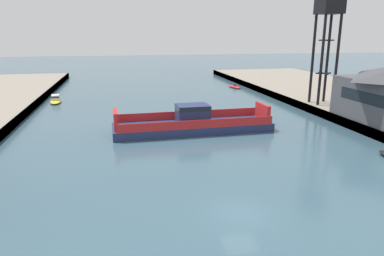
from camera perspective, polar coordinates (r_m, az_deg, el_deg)
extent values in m
plane|color=#385666|center=(26.70, 7.79, -13.52)|extent=(400.00, 400.00, 0.00)
cube|color=#4C4742|center=(53.53, 23.78, 0.68)|extent=(0.30, 140.00, 1.29)
cube|color=navy|center=(47.35, 0.10, 0.13)|extent=(21.21, 6.28, 1.10)
cube|color=red|center=(49.77, -0.66, 2.16)|extent=(20.23, 0.60, 1.10)
cube|color=red|center=(44.41, 0.94, 0.59)|extent=(20.23, 0.60, 1.10)
cube|color=navy|center=(46.92, 0.10, 2.27)|extent=(4.29, 3.28, 2.53)
cube|color=black|center=(46.73, 0.10, 3.36)|extent=(4.33, 3.32, 0.60)
cube|color=red|center=(50.18, 11.34, 2.62)|extent=(0.60, 4.06, 2.20)
cube|color=red|center=(45.75, -12.23, 1.38)|extent=(0.60, 4.06, 2.20)
ellipsoid|color=yellow|center=(72.29, -21.16, 4.07)|extent=(2.55, 6.10, 0.53)
cube|color=silver|center=(72.61, -21.20, 4.68)|extent=(1.58, 2.20, 0.88)
cube|color=black|center=(72.60, -21.21, 4.77)|extent=(1.63, 2.27, 0.27)
ellipsoid|color=red|center=(86.94, 6.90, 6.63)|extent=(2.36, 5.50, 0.46)
cube|color=#4C4C51|center=(86.87, 6.91, 6.94)|extent=(0.63, 0.47, 0.50)
cube|color=black|center=(50.25, 26.59, 4.29)|extent=(0.08, 11.16, 1.56)
cylinder|color=black|center=(63.58, 18.91, 10.42)|extent=(0.44, 0.44, 14.44)
cylinder|color=black|center=(65.01, 21.02, 10.32)|extent=(0.44, 0.44, 14.44)
cylinder|color=black|center=(61.24, 20.22, 10.16)|extent=(0.44, 0.44, 14.44)
cylinder|color=black|center=(62.72, 22.37, 10.05)|extent=(0.44, 0.44, 14.44)
cube|color=black|center=(63.30, 20.45, 8.29)|extent=(2.74, 0.20, 0.20)
cube|color=black|center=(63.30, 20.45, 8.29)|extent=(0.20, 2.74, 0.20)
cube|color=black|center=(62.99, 20.90, 13.11)|extent=(2.74, 0.20, 0.20)
cube|color=black|center=(62.99, 20.90, 13.11)|extent=(0.20, 2.74, 0.20)
cube|color=black|center=(63.16, 21.40, 18.20)|extent=(3.56, 3.56, 3.17)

